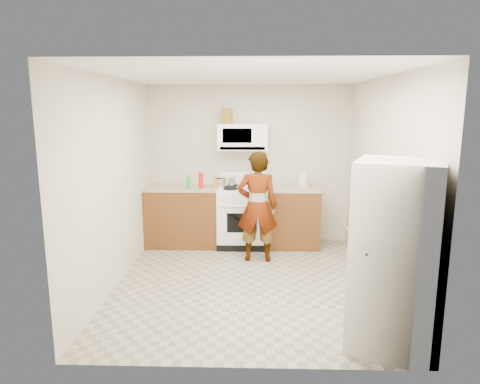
{
  "coord_description": "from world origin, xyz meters",
  "views": [
    {
      "loc": [
        0.06,
        -5.02,
        2.13
      ],
      "look_at": [
        -0.11,
        0.55,
        1.04
      ],
      "focal_mm": 32.0,
      "sensor_mm": 36.0,
      "label": 1
    }
  ],
  "objects_px": {
    "microwave": "(243,137)",
    "fridge": "(395,256)",
    "gas_range": "(242,215)",
    "saucepan": "(229,181)",
    "person": "(257,207)",
    "kettle": "(303,180)"
  },
  "relations": [
    {
      "from": "gas_range",
      "to": "saucepan",
      "type": "xyz_separation_m",
      "value": [
        -0.22,
        0.12,
        0.53
      ]
    },
    {
      "from": "gas_range",
      "to": "microwave",
      "type": "distance_m",
      "value": 1.22
    },
    {
      "from": "fridge",
      "to": "saucepan",
      "type": "relative_size",
      "value": 7.91
    },
    {
      "from": "fridge",
      "to": "kettle",
      "type": "distance_m",
      "value": 3.04
    },
    {
      "from": "person",
      "to": "saucepan",
      "type": "height_order",
      "value": "person"
    },
    {
      "from": "microwave",
      "to": "fridge",
      "type": "distance_m",
      "value": 3.43
    },
    {
      "from": "microwave",
      "to": "saucepan",
      "type": "xyz_separation_m",
      "value": [
        -0.22,
        -0.01,
        -0.69
      ]
    },
    {
      "from": "microwave",
      "to": "person",
      "type": "bearing_deg",
      "value": -74.38
    },
    {
      "from": "gas_range",
      "to": "saucepan",
      "type": "height_order",
      "value": "gas_range"
    },
    {
      "from": "microwave",
      "to": "saucepan",
      "type": "distance_m",
      "value": 0.72
    },
    {
      "from": "person",
      "to": "fridge",
      "type": "distance_m",
      "value": 2.51
    },
    {
      "from": "fridge",
      "to": "gas_range",
      "type": "bearing_deg",
      "value": 139.13
    },
    {
      "from": "gas_range",
      "to": "saucepan",
      "type": "distance_m",
      "value": 0.58
    },
    {
      "from": "gas_range",
      "to": "person",
      "type": "relative_size",
      "value": 0.72
    },
    {
      "from": "person",
      "to": "saucepan",
      "type": "xyz_separation_m",
      "value": [
        -0.44,
        0.8,
        0.23
      ]
    },
    {
      "from": "microwave",
      "to": "person",
      "type": "relative_size",
      "value": 0.49
    },
    {
      "from": "fridge",
      "to": "microwave",
      "type": "bearing_deg",
      "value": 138.16
    },
    {
      "from": "person",
      "to": "fridge",
      "type": "relative_size",
      "value": 0.92
    },
    {
      "from": "gas_range",
      "to": "kettle",
      "type": "bearing_deg",
      "value": 6.82
    },
    {
      "from": "person",
      "to": "kettle",
      "type": "bearing_deg",
      "value": -131.25
    },
    {
      "from": "microwave",
      "to": "gas_range",
      "type": "bearing_deg",
      "value": -90.0
    },
    {
      "from": "microwave",
      "to": "fridge",
      "type": "relative_size",
      "value": 0.45
    }
  ]
}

